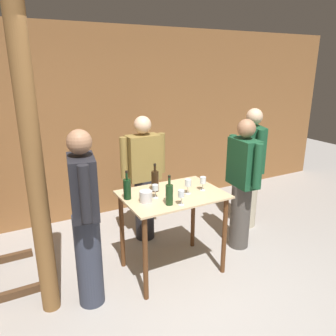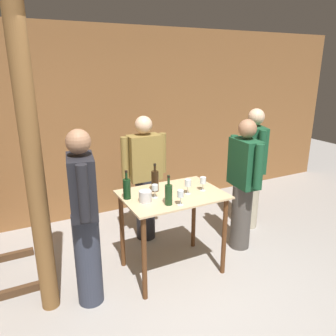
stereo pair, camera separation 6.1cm
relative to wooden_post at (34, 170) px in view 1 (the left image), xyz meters
name	(u,v)px [view 1 (the left image)]	position (x,y,z in m)	size (l,w,h in m)	color
ground_plane	(212,315)	(1.27, -0.79, -1.35)	(14.00, 14.00, 0.00)	#9E9993
back_wall	(111,124)	(1.27, 1.79, 0.00)	(8.40, 0.05, 2.70)	brown
tasting_table	(172,209)	(1.29, 0.00, -0.63)	(1.04, 0.74, 0.90)	#D1B284
wooden_post	(34,170)	(0.00, 0.00, 0.00)	(0.16, 0.16, 2.70)	brown
wine_bottle_far_left	(127,189)	(0.83, 0.09, -0.34)	(0.08, 0.08, 0.29)	black
wine_bottle_left	(169,194)	(1.13, -0.23, -0.34)	(0.07, 0.07, 0.29)	#193819
wine_bottle_center	(155,181)	(1.16, 0.15, -0.33)	(0.08, 0.08, 0.30)	black
wine_glass_near_left	(155,188)	(1.08, -0.02, -0.35)	(0.06, 0.06, 0.14)	silver
wine_glass_near_center	(181,194)	(1.22, -0.29, -0.34)	(0.06, 0.06, 0.15)	silver
wine_glass_near_right	(188,183)	(1.43, -0.08, -0.34)	(0.07, 0.07, 0.16)	silver
wine_glass_far_side	(203,181)	(1.62, -0.07, -0.34)	(0.06, 0.06, 0.15)	silver
ice_bucket	(146,196)	(0.96, -0.07, -0.40)	(0.13, 0.13, 0.11)	silver
person_host	(144,177)	(1.31, 0.78, -0.51)	(0.59, 0.24, 1.60)	#232328
person_visitor_with_scarf	(251,166)	(2.72, 0.42, -0.48)	(0.34, 0.56, 1.64)	#B7AD93
person_visitor_bearded	(243,183)	(2.26, 0.04, -0.51)	(0.25, 0.59, 1.59)	#4C4742
person_visitor_near_door	(86,218)	(0.36, -0.10, -0.47)	(0.29, 0.58, 1.67)	#333847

